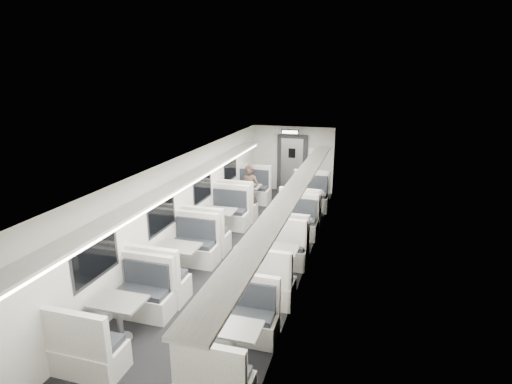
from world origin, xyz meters
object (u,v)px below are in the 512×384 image
Objects in this scene: booth_left_d at (120,320)px; passenger at (250,191)px; booth_left_c at (178,262)px; booth_right_a at (306,206)px; booth_right_c at (275,264)px; booth_right_d at (234,346)px; booth_left_a at (245,198)px; booth_right_b at (291,234)px; exit_sign at (290,132)px; booth_left_b at (218,224)px; vestibule_door at (292,164)px.

booth_left_d is 6.18m from passenger.
booth_left_c is 0.94× the size of booth_right_a.
booth_right_a is at bearing 72.97° from booth_left_d.
booth_right_d is (0.00, -2.67, -0.04)m from booth_right_c.
booth_right_a is 1.17× the size of booth_right_d.
booth_left_a is 6.79m from booth_left_d.
booth_right_b is (2.00, -2.50, -0.03)m from booth_left_a.
booth_left_b is at bearing -102.67° from exit_sign.
booth_left_c is 2.97m from booth_right_d.
passenger is (0.34, 1.76, 0.42)m from booth_left_b.
booth_right_a is 1.08× the size of booth_right_b.
booth_right_b is at bearing -33.47° from passenger.
booth_right_d is at bearing -60.22° from passenger.
booth_left_b is 4.93m from exit_sign.
exit_sign is (1.00, 8.85, 1.91)m from booth_left_d.
booth_right_c is (0.00, -1.72, 0.01)m from booth_right_b.
booth_right_b is 1.03× the size of vestibule_door.
booth_left_b is 4.40m from booth_left_d.
booth_left_d is 0.96× the size of booth_right_b.
booth_left_c is at bearing -132.44° from booth_right_b.
passenger is at bearing 79.06° from booth_left_b.
exit_sign reaches higher than booth_right_c.
booth_left_d is at bearing -107.03° from booth_right_a.
vestibule_door reaches higher than booth_left_d.
booth_left_c is at bearing 132.25° from booth_right_d.
booth_right_d is at bearing -83.63° from exit_sign.
booth_left_a is 3.20m from booth_right_b.
booth_left_d is at bearing -115.00° from booth_right_b.
booth_left_c is 7.08m from exit_sign.
passenger is (-1.66, 3.58, 0.44)m from booth_right_c.
booth_right_d is at bearing -83.95° from vestibule_door.
booth_right_a is at bearing -7.49° from booth_left_a.
booth_right_b is at bearing -77.64° from exit_sign.
booth_left_d is 3.35× the size of exit_sign.
booth_left_a is 1.13× the size of booth_left_d.
booth_left_c is 4.86m from booth_right_a.
booth_right_a is 3.78× the size of exit_sign.
booth_left_a reaches higher than booth_right_a.
booth_right_d is 9.52m from vestibule_door.
booth_left_a reaches higher than booth_right_d.
booth_right_a is (2.00, 6.53, 0.05)m from booth_left_d.
vestibule_door is (-1.00, 9.44, 0.68)m from booth_right_d.
booth_left_d is at bearing -90.00° from booth_left_b.
booth_left_b is 2.30m from booth_left_c.
vestibule_door is (-1.00, 5.05, 0.65)m from booth_right_b.
passenger reaches higher than booth_left_a.
passenger is (-1.66, -0.37, 0.41)m from booth_right_a.
booth_right_c is 3.97m from passenger.
booth_left_b is at bearing -133.27° from booth_right_a.
booth_left_b is 1.08× the size of vestibule_door.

